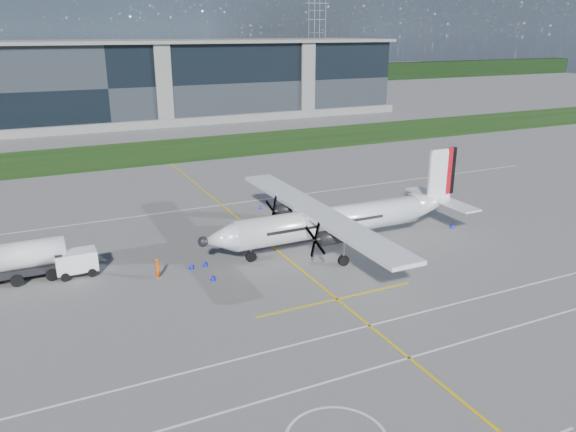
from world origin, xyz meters
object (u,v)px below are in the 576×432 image
(turboprop_aircraft, at_px, (340,204))
(safety_cone_stbdwing, at_px, (261,207))
(baggage_tug, at_px, (77,263))
(pylon_east, at_px, (317,37))
(safety_cone_tail, at_px, (452,225))
(safety_cone_fwd, at_px, (191,266))
(fuel_tanker_truck, at_px, (4,264))
(ground_crew_person, at_px, (158,267))
(safety_cone_nose_stbd, at_px, (205,263))
(safety_cone_nose_port, at_px, (213,277))

(turboprop_aircraft, xyz_separation_m, safety_cone_stbdwing, (-1.93, 12.35, -3.49))
(turboprop_aircraft, relative_size, baggage_tug, 7.96)
(pylon_east, height_order, baggage_tug, pylon_east)
(turboprop_aircraft, height_order, safety_cone_tail, turboprop_aircraft)
(baggage_tug, relative_size, safety_cone_stbdwing, 6.26)
(baggage_tug, relative_size, safety_cone_fwd, 6.26)
(fuel_tanker_truck, height_order, ground_crew_person, fuel_tanker_truck)
(safety_cone_stbdwing, distance_m, safety_cone_fwd, 15.86)
(fuel_tanker_truck, bearing_deg, ground_crew_person, -22.17)
(ground_crew_person, bearing_deg, safety_cone_nose_stbd, -47.79)
(safety_cone_tail, height_order, safety_cone_stbdwing, same)
(turboprop_aircraft, xyz_separation_m, safety_cone_nose_port, (-11.82, -2.06, -3.49))
(fuel_tanker_truck, relative_size, safety_cone_nose_port, 15.57)
(ground_crew_person, bearing_deg, safety_cone_fwd, -44.32)
(pylon_east, xyz_separation_m, safety_cone_nose_port, (-88.67, -149.44, -14.75))
(pylon_east, distance_m, safety_cone_nose_port, 174.39)
(pylon_east, bearing_deg, safety_cone_nose_stbd, -121.08)
(pylon_east, bearing_deg, safety_cone_nose_port, -120.68)
(safety_cone_tail, bearing_deg, fuel_tanker_truck, 172.81)
(turboprop_aircraft, height_order, fuel_tanker_truck, turboprop_aircraft)
(baggage_tug, xyz_separation_m, safety_cone_stbdwing, (18.74, 9.10, -0.69))
(safety_cone_nose_stbd, height_order, safety_cone_stbdwing, same)
(pylon_east, xyz_separation_m, safety_cone_stbdwing, (-78.78, -135.03, -14.75))
(baggage_tug, distance_m, safety_cone_nose_stbd, 9.50)
(safety_cone_tail, distance_m, safety_cone_stbdwing, 18.91)
(fuel_tanker_truck, bearing_deg, pylon_east, 54.47)
(safety_cone_nose_stbd, bearing_deg, safety_cone_stbdwing, 50.44)
(safety_cone_nose_port, xyz_separation_m, safety_cone_fwd, (-0.84, 2.72, 0.00))
(safety_cone_nose_stbd, bearing_deg, safety_cone_nose_port, -95.63)
(fuel_tanker_truck, bearing_deg, safety_cone_tail, -7.19)
(safety_cone_nose_port, bearing_deg, safety_cone_stbdwing, 55.53)
(safety_cone_nose_stbd, bearing_deg, safety_cone_tail, -3.26)
(pylon_east, height_order, fuel_tanker_truck, pylon_east)
(pylon_east, xyz_separation_m, turboprop_aircraft, (-76.85, -147.38, -11.26))
(ground_crew_person, relative_size, safety_cone_tail, 3.62)
(pylon_east, relative_size, fuel_tanker_truck, 3.85)
(pylon_east, relative_size, ground_crew_person, 16.58)
(baggage_tug, relative_size, safety_cone_nose_stbd, 6.26)
(safety_cone_nose_stbd, bearing_deg, pylon_east, 58.92)
(safety_cone_nose_stbd, distance_m, safety_cone_stbdwing, 15.10)
(pylon_east, xyz_separation_m, safety_cone_tail, (-65.02, -148.00, -14.75))
(safety_cone_stbdwing, bearing_deg, safety_cone_tail, -43.33)
(safety_cone_nose_port, bearing_deg, ground_crew_person, 150.30)
(fuel_tanker_truck, height_order, safety_cone_nose_port, fuel_tanker_truck)
(ground_crew_person, bearing_deg, fuel_tanker_truck, 99.02)
(fuel_tanker_truck, xyz_separation_m, ground_crew_person, (10.10, -4.12, -0.56))
(turboprop_aircraft, xyz_separation_m, safety_cone_fwd, (-12.66, 0.67, -3.49))
(safety_cone_nose_stbd, height_order, safety_cone_tail, same)
(ground_crew_person, xyz_separation_m, safety_cone_tail, (27.19, -0.59, -0.65))
(safety_cone_nose_stbd, xyz_separation_m, safety_cone_fwd, (-1.11, -0.04, 0.00))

